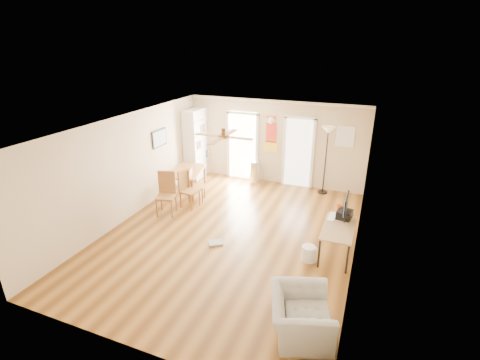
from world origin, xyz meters
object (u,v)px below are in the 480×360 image
at_px(dining_chair_right_a, 197,185).
at_px(torchiere_lamp, 325,161).
at_px(dining_chair_right_b, 190,189).
at_px(printer, 344,214).
at_px(dining_chair_near, 166,194).
at_px(dining_table, 188,181).
at_px(bookshelf, 196,144).
at_px(trash_can, 255,172).
at_px(wastebasket_a, 308,253).
at_px(armchair, 301,316).
at_px(wastebasket_b, 310,254).
at_px(computer_desk, 337,241).

height_order(dining_chair_right_a, torchiere_lamp, torchiere_lamp).
height_order(dining_chair_right_b, printer, dining_chair_right_b).
bearing_deg(dining_chair_near, dining_table, 81.07).
distance_m(bookshelf, dining_chair_right_a, 2.04).
bearing_deg(trash_can, wastebasket_a, -55.78).
bearing_deg(dining_chair_right_a, armchair, -151.54).
height_order(dining_table, dining_chair_near, dining_chair_near).
distance_m(dining_table, dining_chair_right_a, 0.71).
distance_m(dining_table, armchair, 5.96).
xyz_separation_m(bookshelf, dining_chair_right_a, (0.91, -1.71, -0.64)).
relative_size(dining_chair_right_a, dining_chair_near, 0.85).
relative_size(dining_chair_right_b, printer, 3.01).
height_order(wastebasket_b, armchair, armchair).
bearing_deg(dining_chair_near, computer_desk, -20.28).
distance_m(dining_table, wastebasket_b, 4.62).
bearing_deg(wastebasket_a, dining_chair_right_a, 153.61).
xyz_separation_m(dining_chair_near, computer_desk, (4.35, -0.29, -0.22)).
relative_size(dining_table, dining_chair_right_a, 1.44).
bearing_deg(printer, torchiere_lamp, 117.27).
xyz_separation_m(dining_table, dining_chair_near, (0.19, -1.45, 0.21)).
distance_m(dining_chair_right_a, printer, 4.15).
bearing_deg(wastebasket_b, dining_chair_right_a, 153.82).
bearing_deg(trash_can, wastebasket_b, -55.36).
bearing_deg(wastebasket_b, printer, 58.97).
xyz_separation_m(dining_chair_right_b, wastebasket_b, (3.53, -1.31, -0.36)).
xyz_separation_m(dining_table, printer, (4.60, -1.29, 0.41)).
bearing_deg(computer_desk, dining_chair_near, 176.24).
bearing_deg(printer, dining_chair_right_b, -176.32).
height_order(dining_table, armchair, dining_table).
bearing_deg(torchiere_lamp, dining_chair_right_b, -144.80).
height_order(dining_chair_near, torchiere_lamp, torchiere_lamp).
bearing_deg(computer_desk, wastebasket_b, -137.93).
relative_size(bookshelf, wastebasket_a, 6.89).
distance_m(bookshelf, trash_can, 2.11).
bearing_deg(trash_can, armchair, -64.11).
xyz_separation_m(dining_table, computer_desk, (4.54, -1.74, -0.01)).
height_order(bookshelf, torchiere_lamp, bookshelf).
distance_m(bookshelf, dining_table, 1.54).
relative_size(trash_can, computer_desk, 0.58).
height_order(trash_can, armchair, trash_can).
xyz_separation_m(dining_chair_right_a, wastebasket_b, (3.53, -1.73, -0.32)).
bearing_deg(torchiere_lamp, dining_chair_right_a, -150.17).
distance_m(torchiere_lamp, printer, 2.85).
bearing_deg(bookshelf, dining_chair_near, -69.47).
bearing_deg(wastebasket_a, dining_table, 151.95).
bearing_deg(computer_desk, dining_table, 159.04).
bearing_deg(armchair, trash_can, 7.80).
distance_m(dining_table, wastebasket_a, 4.58).
xyz_separation_m(dining_chair_right_a, armchair, (3.75, -3.70, -0.14)).
height_order(bookshelf, trash_can, bookshelf).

